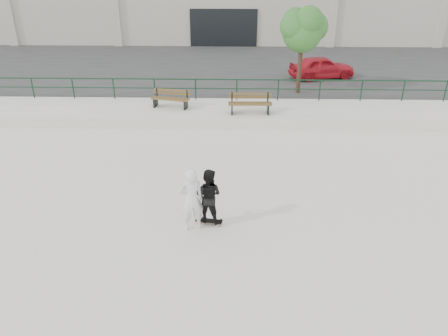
{
  "coord_description": "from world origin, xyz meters",
  "views": [
    {
      "loc": [
        0.93,
        -9.78,
        7.07
      ],
      "look_at": [
        0.61,
        2.0,
        1.16
      ],
      "focal_mm": 35.0,
      "sensor_mm": 36.0,
      "label": 1
    }
  ],
  "objects_px": {
    "seated_skater": "(191,200)",
    "standing_skater": "(208,196)",
    "bench_left": "(171,99)",
    "bench_right": "(250,104)",
    "red_car": "(322,67)",
    "tree": "(303,28)",
    "skateboard": "(209,221)"
  },
  "relations": [
    {
      "from": "red_car",
      "to": "standing_skater",
      "type": "bearing_deg",
      "value": 144.51
    },
    {
      "from": "bench_right",
      "to": "tree",
      "type": "height_order",
      "value": "tree"
    },
    {
      "from": "bench_left",
      "to": "standing_skater",
      "type": "relative_size",
      "value": 1.13
    },
    {
      "from": "tree",
      "to": "skateboard",
      "type": "bearing_deg",
      "value": -109.21
    },
    {
      "from": "standing_skater",
      "to": "bench_right",
      "type": "bearing_deg",
      "value": -83.65
    },
    {
      "from": "bench_left",
      "to": "skateboard",
      "type": "relative_size",
      "value": 2.29
    },
    {
      "from": "bench_right",
      "to": "red_car",
      "type": "relative_size",
      "value": 0.53
    },
    {
      "from": "bench_left",
      "to": "tree",
      "type": "xyz_separation_m",
      "value": [
        6.21,
        2.53,
        2.8
      ]
    },
    {
      "from": "bench_left",
      "to": "bench_right",
      "type": "bearing_deg",
      "value": 0.99
    },
    {
      "from": "bench_right",
      "to": "standing_skater",
      "type": "distance_m",
      "value": 8.24
    },
    {
      "from": "standing_skater",
      "to": "bench_left",
      "type": "bearing_deg",
      "value": -59.65
    },
    {
      "from": "seated_skater",
      "to": "skateboard",
      "type": "bearing_deg",
      "value": -165.31
    },
    {
      "from": "tree",
      "to": "skateboard",
      "type": "xyz_separation_m",
      "value": [
        -3.96,
        -11.36,
        -3.63
      ]
    },
    {
      "from": "standing_skater",
      "to": "skateboard",
      "type": "bearing_deg",
      "value": 16.01
    },
    {
      "from": "red_car",
      "to": "skateboard",
      "type": "bearing_deg",
      "value": 144.51
    },
    {
      "from": "red_car",
      "to": "standing_skater",
      "type": "xyz_separation_m",
      "value": [
        -5.6,
        -14.2,
        -0.21
      ]
    },
    {
      "from": "seated_skater",
      "to": "tree",
      "type": "bearing_deg",
      "value": -127.38
    },
    {
      "from": "seated_skater",
      "to": "standing_skater",
      "type": "bearing_deg",
      "value": -165.31
    },
    {
      "from": "red_car",
      "to": "seated_skater",
      "type": "xyz_separation_m",
      "value": [
        -6.05,
        -14.47,
        -0.18
      ]
    },
    {
      "from": "skateboard",
      "to": "seated_skater",
      "type": "relative_size",
      "value": 0.43
    },
    {
      "from": "tree",
      "to": "standing_skater",
      "type": "xyz_separation_m",
      "value": [
        -3.96,
        -11.36,
        -2.8
      ]
    },
    {
      "from": "bench_right",
      "to": "standing_skater",
      "type": "relative_size",
      "value": 1.19
    },
    {
      "from": "seated_skater",
      "to": "bench_right",
      "type": "bearing_deg",
      "value": -118.94
    },
    {
      "from": "bench_left",
      "to": "bench_right",
      "type": "relative_size",
      "value": 0.95
    },
    {
      "from": "bench_right",
      "to": "skateboard",
      "type": "height_order",
      "value": "bench_right"
    },
    {
      "from": "skateboard",
      "to": "standing_skater",
      "type": "height_order",
      "value": "standing_skater"
    },
    {
      "from": "red_car",
      "to": "tree",
      "type": "bearing_deg",
      "value": 136.0
    },
    {
      "from": "bench_right",
      "to": "skateboard",
      "type": "relative_size",
      "value": 2.41
    },
    {
      "from": "bench_right",
      "to": "red_car",
      "type": "xyz_separation_m",
      "value": [
        4.22,
        6.08,
        0.18
      ]
    },
    {
      "from": "red_car",
      "to": "bench_left",
      "type": "bearing_deg",
      "value": 110.4
    },
    {
      "from": "bench_right",
      "to": "tree",
      "type": "bearing_deg",
      "value": 50.6
    },
    {
      "from": "red_car",
      "to": "standing_skater",
      "type": "height_order",
      "value": "red_car"
    }
  ]
}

